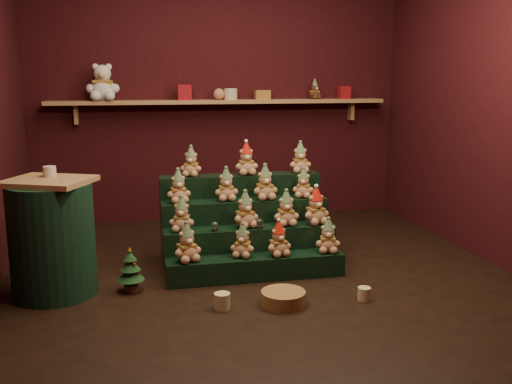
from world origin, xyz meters
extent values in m
plane|color=black|center=(0.00, 0.00, 0.00)|extent=(4.00, 4.00, 0.00)
cube|color=black|center=(0.00, 2.05, 1.40)|extent=(4.00, 0.10, 2.80)
cube|color=black|center=(0.00, -2.05, 1.40)|extent=(4.00, 0.10, 2.80)
cube|color=black|center=(2.05, 0.00, 1.40)|extent=(0.10, 4.00, 2.80)
cube|color=#A78353|center=(0.00, 1.87, 1.30)|extent=(3.60, 0.26, 0.04)
cube|color=#A78353|center=(-1.50, 1.94, 1.18)|extent=(0.04, 0.12, 0.20)
cube|color=#A78353|center=(1.50, 1.94, 1.18)|extent=(0.04, 0.12, 0.20)
cube|color=black|center=(-0.03, -0.05, 0.09)|extent=(1.40, 0.22, 0.18)
cube|color=black|center=(-0.03, 0.17, 0.18)|extent=(1.40, 0.22, 0.36)
cube|color=black|center=(-0.03, 0.39, 0.27)|extent=(1.40, 0.22, 0.54)
cube|color=black|center=(-0.03, 0.61, 0.36)|extent=(1.40, 0.22, 0.72)
cylinder|color=black|center=(-0.33, 0.11, 0.37)|extent=(0.05, 0.05, 0.02)
sphere|color=white|center=(-0.33, 0.11, 0.41)|extent=(0.06, 0.06, 0.06)
cylinder|color=black|center=(0.03, 0.11, 0.37)|extent=(0.06, 0.06, 0.02)
sphere|color=white|center=(0.03, 0.11, 0.41)|extent=(0.06, 0.06, 0.06)
cylinder|color=black|center=(0.46, 0.11, 0.37)|extent=(0.05, 0.05, 0.02)
sphere|color=white|center=(0.46, 0.11, 0.41)|extent=(0.06, 0.06, 0.06)
cube|color=#A78353|center=(-1.53, -0.07, 0.84)|extent=(0.70, 0.65, 0.04)
cylinder|color=black|center=(-1.53, -0.07, 0.41)|extent=(0.59, 0.59, 0.82)
cylinder|color=beige|center=(-1.53, 0.03, 0.89)|extent=(0.09, 0.09, 0.07)
cylinder|color=#4A2B1A|center=(-0.99, -0.13, 0.03)|extent=(0.10, 0.10, 0.05)
cone|color=#123217|center=(-0.99, -0.13, 0.14)|extent=(0.20, 0.20, 0.10)
cone|color=#123217|center=(-0.99, -0.13, 0.21)|extent=(0.15, 0.15, 0.09)
cone|color=#123217|center=(-0.99, -0.13, 0.28)|extent=(0.10, 0.10, 0.07)
cone|color=orange|center=(-0.99, -0.13, 0.33)|extent=(0.03, 0.03, 0.03)
cylinder|color=beige|center=(-0.39, -0.59, 0.06)|extent=(0.11, 0.11, 0.11)
cylinder|color=beige|center=(0.62, -0.65, 0.05)|extent=(0.09, 0.09, 0.09)
cylinder|color=olive|center=(0.04, -0.61, 0.05)|extent=(0.31, 0.31, 0.10)
cube|color=maroon|center=(-0.39, 1.85, 1.40)|extent=(0.14, 0.14, 0.16)
cylinder|color=beige|center=(0.10, 1.85, 1.38)|extent=(0.14, 0.14, 0.12)
cube|color=maroon|center=(1.38, 1.85, 1.39)|extent=(0.12, 0.12, 0.14)
sphere|color=tan|center=(-0.03, 1.85, 1.38)|extent=(0.12, 0.12, 0.12)
cube|color=orange|center=(0.45, 1.85, 1.37)|extent=(0.16, 0.10, 0.10)
camera|label=1|loc=(-0.93, -4.22, 1.55)|focal=40.00mm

